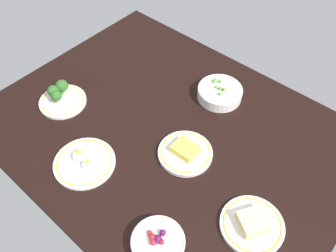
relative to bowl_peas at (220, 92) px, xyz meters
The scene contains 7 objects.
dining_table 25.75cm from the bowl_peas, 80.81° to the left, with size 124.10×94.55×4.00cm, color black.
bowl_peas is the anchor object (origin of this frame).
plate_cheese 30.26cm from the bowl_peas, 103.95° to the left, with size 18.16×18.16×4.17cm.
plate_broccoli 59.60cm from the bowl_peas, 43.50° to the left, with size 17.45×17.45×7.74cm.
plate_sandwich 52.29cm from the bowl_peas, 135.93° to the left, with size 18.43×18.43×4.52cm.
bowl_berries 61.95cm from the bowl_peas, 110.06° to the left, with size 14.84×14.84×5.74cm.
plate_eggs 55.80cm from the bowl_peas, 74.29° to the left, with size 20.09×20.09×4.59cm.
Camera 1 is at (-51.69, 59.25, 99.14)cm, focal length 37.50 mm.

